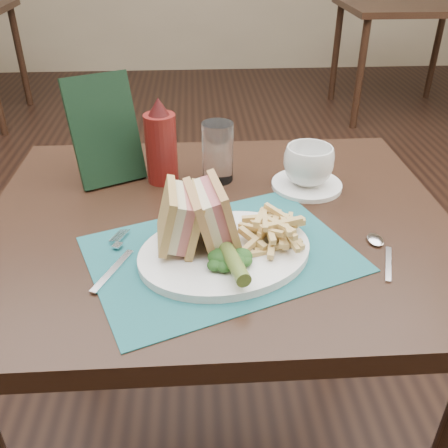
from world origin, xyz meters
name	(u,v)px	position (x,y,z in m)	size (l,w,h in m)	color
floor	(212,324)	(0.00, 0.00, 0.00)	(7.00, 7.00, 0.00)	black
wall_back	(197,69)	(0.00, 3.50, 0.00)	(6.00, 6.00, 0.00)	tan
table_main	(219,354)	(0.00, -0.50, 0.38)	(0.90, 0.75, 0.75)	black
table_bg_right	(401,60)	(1.44, 2.22, 0.38)	(0.90, 0.75, 0.75)	black
placemat	(221,254)	(0.00, -0.63, 0.75)	(0.43, 0.31, 0.00)	#1C5659
plate	(225,252)	(0.01, -0.64, 0.76)	(0.30, 0.24, 0.01)	white
sandwich_half_a	(167,218)	(-0.09, -0.62, 0.82)	(0.06, 0.11, 0.10)	tan
sandwich_half_b	(200,215)	(-0.04, -0.62, 0.82)	(0.06, 0.11, 0.10)	tan
kale_garnish	(234,260)	(0.02, -0.69, 0.78)	(0.11, 0.08, 0.03)	#183B15
pickle_spear	(232,259)	(0.01, -0.70, 0.79)	(0.02, 0.02, 0.12)	#4C6325
fries_pile	(270,228)	(0.08, -0.62, 0.79)	(0.18, 0.20, 0.05)	tan
fork	(115,258)	(-0.18, -0.64, 0.76)	(0.03, 0.17, 0.01)	silver
spoon	(384,254)	(0.28, -0.65, 0.76)	(0.03, 0.15, 0.01)	silver
saucer	(307,185)	(0.20, -0.39, 0.76)	(0.15, 0.15, 0.01)	white
coffee_cup	(308,165)	(0.20, -0.39, 0.80)	(0.11, 0.11, 0.08)	white
drinking_glass	(218,152)	(0.01, -0.34, 0.81)	(0.07, 0.07, 0.13)	white
ketchup_bottle	(161,141)	(-0.11, -0.34, 0.84)	(0.07, 0.07, 0.19)	#5D120F
check_presenter	(105,130)	(-0.23, -0.32, 0.86)	(0.14, 0.02, 0.23)	black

